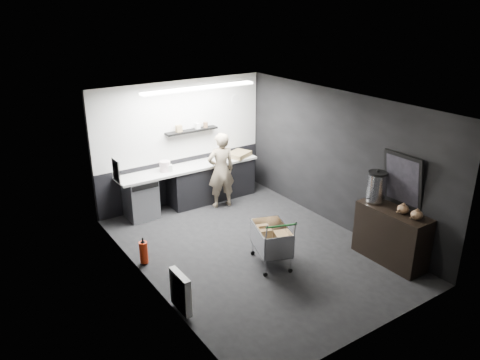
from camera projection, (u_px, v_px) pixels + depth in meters
floor at (254, 249)px, 8.55m from camera, size 5.50×5.50×0.00m
ceiling at (255, 103)px, 7.57m from camera, size 5.50×5.50×0.00m
wall_back at (181, 143)px, 10.19m from camera, size 5.50×0.00×5.50m
wall_front at (380, 246)px, 5.94m from camera, size 5.50×0.00×5.50m
wall_left at (146, 208)px, 7.02m from camera, size 0.00×5.50×5.50m
wall_right at (338, 160)px, 9.10m from camera, size 0.00×5.50×5.50m
kitchen_wall_panel at (180, 120)px, 9.99m from camera, size 3.95×0.02×1.70m
dado_panel at (183, 179)px, 10.48m from camera, size 3.95×0.02×1.00m
floating_shelf at (192, 131)px, 10.09m from camera, size 1.20×0.22×0.04m
wall_clock at (235, 99)px, 10.60m from camera, size 0.20×0.03×0.20m
poster at (116, 170)px, 7.96m from camera, size 0.02×0.30×0.40m
poster_red_band at (116, 167)px, 7.94m from camera, size 0.02×0.22×0.10m
radiator at (181, 292)px, 6.72m from camera, size 0.10×0.50×0.60m
ceiling_strip at (199, 88)px, 9.01m from camera, size 2.40×0.20×0.04m
prep_counter at (195, 184)px, 10.33m from camera, size 3.20×0.61×0.90m
person at (221, 170)px, 10.05m from camera, size 0.67×0.50×1.67m
shopping_cart at (271, 240)px, 7.94m from camera, size 0.78×1.03×0.96m
sideboard at (391, 228)px, 8.01m from camera, size 0.55×1.28×1.92m
fire_extinguisher at (144, 252)px, 8.02m from camera, size 0.15×0.15×0.48m
cardboard_box at (239, 154)px, 10.70m from camera, size 0.63×0.57×0.10m
pink_tub at (165, 166)px, 9.76m from camera, size 0.22×0.22×0.22m
white_container at (168, 168)px, 9.76m from camera, size 0.19×0.17×0.14m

